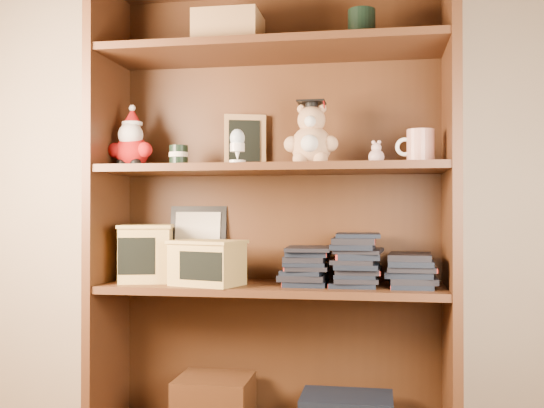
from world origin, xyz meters
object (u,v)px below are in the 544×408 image
at_px(grad_teddy_bear, 311,140).
at_px(treats_box, 146,253).
at_px(teacher_mug, 420,147).
at_px(bookcase, 274,216).

bearing_deg(grad_teddy_bear, treats_box, 179.43).
bearing_deg(treats_box, teacher_mug, 0.05).
xyz_separation_m(grad_teddy_bear, treats_box, (-0.58, 0.01, -0.38)).
bearing_deg(teacher_mug, bookcase, 174.09).
height_order(bookcase, grad_teddy_bear, bookcase).
xyz_separation_m(teacher_mug, treats_box, (-0.93, -0.00, -0.35)).
xyz_separation_m(bookcase, teacher_mug, (0.49, -0.05, 0.23)).
height_order(grad_teddy_bear, teacher_mug, grad_teddy_bear).
distance_m(grad_teddy_bear, teacher_mug, 0.35).
bearing_deg(bookcase, treats_box, -173.37).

